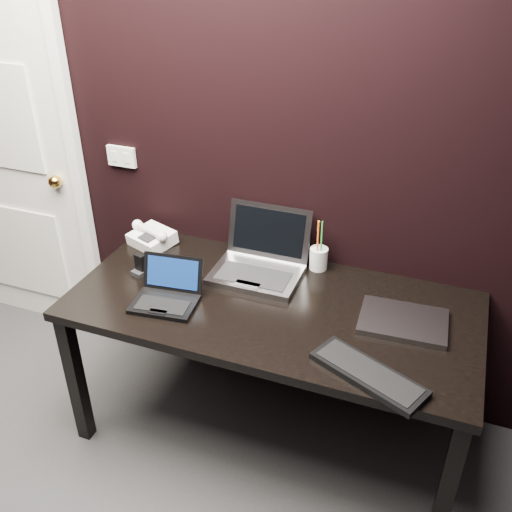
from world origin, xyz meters
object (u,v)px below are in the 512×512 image
at_px(desk_phone, 152,237).
at_px(door, 4,153).
at_px(ext_keyboard, 368,374).
at_px(closed_laptop, 403,321).
at_px(silver_laptop, 260,262).
at_px(pen_cup, 319,257).
at_px(desk, 272,318).
at_px(mobile_phone, 139,267).
at_px(netbook, 167,295).

bearing_deg(desk_phone, door, 172.57).
xyz_separation_m(door, ext_keyboard, (2.11, -0.68, -0.29)).
bearing_deg(closed_laptop, desk_phone, 170.75).
relative_size(silver_laptop, pen_cup, 1.62).
xyz_separation_m(desk, closed_laptop, (0.53, 0.05, 0.09)).
bearing_deg(pen_cup, ext_keyboard, -60.58).
bearing_deg(pen_cup, mobile_phone, -155.60).
bearing_deg(closed_laptop, mobile_phone, -177.39).
bearing_deg(door, ext_keyboard, -17.73).
relative_size(door, silver_laptop, 5.46).
relative_size(silver_laptop, mobile_phone, 4.04).
bearing_deg(desk_phone, closed_laptop, -9.25).
bearing_deg(mobile_phone, door, 159.66).
distance_m(door, closed_laptop, 2.23).
bearing_deg(pen_cup, desk_phone, -174.57).
bearing_deg(desk, desk_phone, 160.45).
xyz_separation_m(desk_phone, mobile_phone, (0.08, -0.26, -0.01)).
bearing_deg(silver_laptop, door, 173.56).
bearing_deg(silver_laptop, netbook, -128.59).
xyz_separation_m(netbook, closed_laptop, (0.95, 0.20, -0.02)).
bearing_deg(netbook, mobile_phone, 146.16).
relative_size(mobile_phone, pen_cup, 0.40).
xyz_separation_m(door, pen_cup, (1.76, -0.04, -0.25)).
bearing_deg(silver_laptop, desk_phone, 175.15).
xyz_separation_m(silver_laptop, mobile_phone, (-0.50, -0.21, -0.01)).
height_order(silver_laptop, desk_phone, silver_laptop).
relative_size(door, desk, 1.26).
xyz_separation_m(silver_laptop, desk_phone, (-0.58, 0.05, -0.01)).
bearing_deg(silver_laptop, mobile_phone, -157.44).
height_order(door, pen_cup, door).
height_order(netbook, ext_keyboard, netbook).
bearing_deg(ext_keyboard, closed_laptop, 78.68).
bearing_deg(desk, silver_laptop, 122.78).
bearing_deg(ext_keyboard, door, 162.27).
bearing_deg(desk, ext_keyboard, -32.92).
xyz_separation_m(netbook, pen_cup, (0.52, 0.48, 0.02)).
bearing_deg(pen_cup, closed_laptop, -33.42).
distance_m(netbook, silver_laptop, 0.45).
xyz_separation_m(door, mobile_phone, (1.02, -0.38, -0.27)).
relative_size(door, pen_cup, 8.83).
distance_m(ext_keyboard, closed_laptop, 0.36).
bearing_deg(closed_laptop, silver_laptop, 166.98).
distance_m(ext_keyboard, desk_phone, 1.30).
bearing_deg(ext_keyboard, pen_cup, 119.42).
bearing_deg(desk_phone, silver_laptop, -4.85).
bearing_deg(door, desk_phone, -7.43).
relative_size(desk, mobile_phone, 17.50).
xyz_separation_m(door, silver_laptop, (1.52, -0.17, -0.25)).
height_order(netbook, desk_phone, netbook).
bearing_deg(netbook, ext_keyboard, -9.84).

